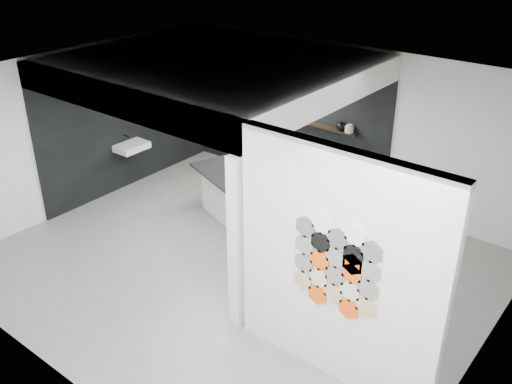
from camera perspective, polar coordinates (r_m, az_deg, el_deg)
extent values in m
cube|color=slate|center=(8.70, -1.76, -7.32)|extent=(7.00, 6.00, 0.01)
cube|color=silver|center=(6.18, 8.09, -7.74)|extent=(2.45, 0.15, 2.80)
cube|color=black|center=(10.99, 2.92, 7.11)|extent=(4.40, 0.04, 2.35)
cube|color=black|center=(11.04, -12.46, 6.60)|extent=(0.04, 4.00, 2.35)
cube|color=silver|center=(9.11, -4.28, 11.96)|extent=(4.40, 4.00, 0.40)
cube|color=silver|center=(6.97, -1.99, -5.26)|extent=(0.16, 0.16, 2.35)
cube|color=silver|center=(7.86, -13.81, 8.84)|extent=(4.40, 0.16, 0.40)
cube|color=silver|center=(10.87, -12.31, 4.45)|extent=(0.40, 0.60, 0.12)
cube|color=black|center=(10.81, 3.05, 7.47)|extent=(3.00, 0.15, 0.04)
cube|color=silver|center=(9.67, -2.12, -0.67)|extent=(1.54, 0.99, 0.83)
cube|color=black|center=(9.45, -2.57, 1.55)|extent=(1.79, 1.24, 0.04)
cube|color=black|center=(9.31, -1.17, 1.26)|extent=(0.53, 0.49, 0.01)
cylinder|color=black|center=(9.32, -0.16, 2.63)|extent=(0.03, 0.03, 0.39)
torus|color=black|center=(9.21, -0.47, 3.65)|extent=(0.06, 0.13, 0.13)
cylinder|color=black|center=(11.33, -0.93, 8.99)|extent=(0.27, 0.27, 0.18)
ellipsoid|color=black|center=(10.19, 8.51, 6.54)|extent=(0.23, 0.23, 0.15)
cylinder|color=gray|center=(10.12, 9.32, 6.22)|extent=(0.21, 0.21, 0.11)
cylinder|color=gray|center=(10.11, 9.33, 6.29)|extent=(0.11, 0.11, 0.14)
cylinder|color=black|center=(11.07, 0.86, 8.47)|extent=(0.06, 0.06, 0.14)
cylinder|color=black|center=(11.14, 0.37, 8.52)|extent=(0.10, 0.10, 0.11)
cylinder|color=tan|center=(6.40, 4.73, -8.73)|extent=(0.26, 0.02, 0.26)
cylinder|color=#66635E|center=(6.28, 4.81, -7.06)|extent=(0.26, 0.02, 0.26)
cylinder|color=silver|center=(6.15, 4.89, -5.32)|extent=(0.26, 0.02, 0.26)
cylinder|color=black|center=(6.04, 4.97, -3.51)|extent=(0.26, 0.02, 0.26)
cylinder|color=#F24F0C|center=(6.39, 6.16, -10.16)|extent=(0.26, 0.02, 0.26)
cylinder|color=beige|center=(6.26, 6.26, -8.52)|extent=(0.26, 0.02, 0.26)
cylinder|color=#F24F0C|center=(6.13, 6.37, -6.80)|extent=(0.26, 0.02, 0.26)
cylinder|color=black|center=(6.01, 6.48, -5.01)|extent=(0.26, 0.02, 0.26)
cylinder|color=white|center=(5.89, 6.59, -3.15)|extent=(0.26, 0.02, 0.26)
cylinder|color=tan|center=(6.24, 7.74, -9.97)|extent=(0.26, 0.02, 0.26)
cylinder|color=#66635E|center=(6.11, 7.87, -8.28)|extent=(0.26, 0.02, 0.26)
cylinder|color=silver|center=(5.99, 8.00, -6.52)|extent=(0.26, 0.02, 0.26)
cylinder|color=black|center=(5.87, 8.14, -4.68)|extent=(0.26, 0.02, 0.26)
cylinder|color=#F24F0C|center=(6.24, 9.23, -11.43)|extent=(0.26, 0.02, 0.26)
cylinder|color=beige|center=(6.10, 9.39, -9.77)|extent=(0.26, 0.02, 0.26)
cylinder|color=#F24F0C|center=(5.97, 9.55, -8.03)|extent=(0.26, 0.02, 0.26)
cylinder|color=black|center=(5.85, 9.72, -6.22)|extent=(0.26, 0.02, 0.26)
cylinder|color=white|center=(5.73, 9.89, -4.33)|extent=(0.26, 0.02, 0.26)
cylinder|color=tan|center=(6.10, 10.92, -11.25)|extent=(0.26, 0.02, 0.26)
cylinder|color=#66635E|center=(5.97, 11.11, -9.54)|extent=(0.26, 0.02, 0.26)
cylinder|color=silver|center=(5.84, 11.30, -7.76)|extent=(0.26, 0.02, 0.26)
cylinder|color=black|center=(5.72, 11.50, -5.90)|extent=(0.26, 0.02, 0.26)
cylinder|color=#F24F0C|center=(5.91, 9.63, -7.13)|extent=(0.26, 0.02, 0.26)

